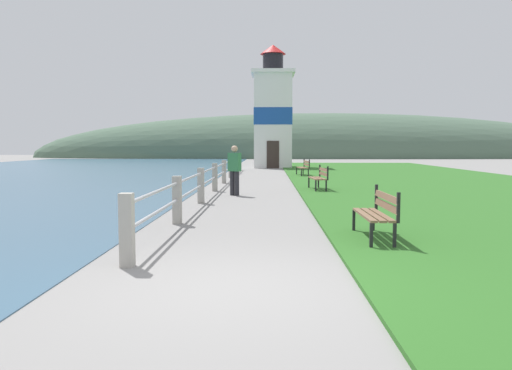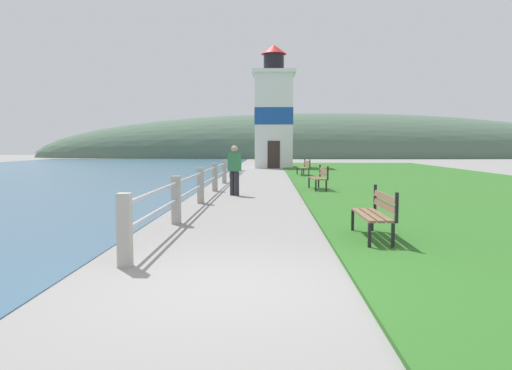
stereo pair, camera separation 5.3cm
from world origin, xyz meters
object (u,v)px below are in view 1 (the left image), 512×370
(park_bench_far, at_px, (304,166))
(lighthouse, at_px, (273,114))
(park_bench_near, at_px, (378,211))
(park_bench_midway, at_px, (320,177))
(person_strolling, at_px, (235,168))

(park_bench_far, relative_size, lighthouse, 0.19)
(park_bench_near, xyz_separation_m, lighthouse, (-1.56, 28.94, 3.46))
(park_bench_midway, height_order, lighthouse, lighthouse)
(park_bench_midway, bearing_deg, lighthouse, -89.76)
(park_bench_midway, relative_size, lighthouse, 0.18)
(park_bench_near, distance_m, park_bench_midway, 9.64)
(park_bench_midway, relative_size, person_strolling, 0.98)
(park_bench_far, xyz_separation_m, person_strolling, (-3.07, -10.39, 0.37))
(park_bench_near, distance_m, lighthouse, 29.19)
(park_bench_near, relative_size, park_bench_far, 0.93)
(park_bench_midway, height_order, park_bench_far, same)
(park_bench_far, bearing_deg, person_strolling, 68.09)
(park_bench_near, relative_size, park_bench_midway, 1.00)
(park_bench_near, xyz_separation_m, person_strolling, (-3.04, 7.96, 0.37))
(park_bench_midway, distance_m, park_bench_far, 8.71)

